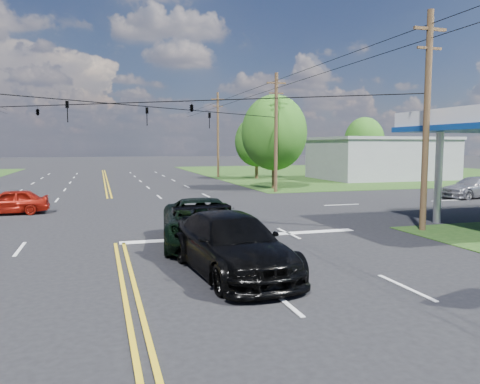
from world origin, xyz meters
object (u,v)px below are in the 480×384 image
object	(u,v)px
tree_far_r	(364,140)
tree_right_b	(257,142)
pole_se	(427,119)
suv_black	(232,244)
pole_ne	(276,131)
pickup_dkgreen	(202,222)
retail_ne	(380,159)
pole_right_far	(218,134)
tree_right_a	(274,133)

from	to	relation	value
tree_far_r	tree_right_b	bearing A→B (deg)	-161.08
pole_se	suv_black	bearing A→B (deg)	-156.91
pole_ne	tree_right_b	distance (m)	15.42
pole_ne	suv_black	distance (m)	24.74
tree_right_b	pickup_dkgreen	xyz separation A→B (m)	(-13.50, -33.12, -3.35)
retail_ne	tree_far_r	world-z (taller)	tree_far_r
suv_black	pickup_dkgreen	bearing A→B (deg)	84.04
pole_se	pole_right_far	bearing A→B (deg)	90.00
retail_ne	tree_right_b	xyz separation A→B (m)	(-13.50, 4.00, 2.02)
tree_right_b	pickup_dkgreen	world-z (taller)	tree_right_b
pole_se	tree_right_b	xyz separation A→B (m)	(3.50, 33.00, -0.70)
retail_ne	pole_right_far	bearing A→B (deg)	154.80
retail_ne	tree_right_b	world-z (taller)	tree_right_b
pole_ne	tree_right_a	size ratio (longest dim) A/B	1.16
tree_right_b	suv_black	size ratio (longest dim) A/B	1.18
pole_se	tree_right_b	bearing A→B (deg)	83.95
tree_right_a	pole_ne	bearing A→B (deg)	-108.43
pole_ne	pickup_dkgreen	size ratio (longest dim) A/B	1.53
tree_right_b	tree_far_r	world-z (taller)	tree_far_r
retail_ne	tree_right_b	size ratio (longest dim) A/B	1.98
pickup_dkgreen	tree_right_a	bearing A→B (deg)	70.00
tree_right_a	tree_far_r	distance (m)	26.91
pole_right_far	pickup_dkgreen	size ratio (longest dim) A/B	1.61
tree_right_b	tree_right_a	bearing A→B (deg)	-101.77
pole_right_far	tree_right_a	bearing A→B (deg)	-86.42
pole_se	suv_black	world-z (taller)	pole_se
tree_right_a	suv_black	bearing A→B (deg)	-113.53
retail_ne	pole_ne	world-z (taller)	pole_ne
pole_ne	suv_black	bearing A→B (deg)	-114.19
pole_right_far	suv_black	xyz separation A→B (m)	(-10.00, -41.26, -4.30)
pole_se	retail_ne	bearing A→B (deg)	59.62
pole_right_far	tree_far_r	distance (m)	21.10
pole_se	pickup_dkgreen	distance (m)	10.79
retail_ne	pole_ne	distance (m)	20.43
tree_far_r	pickup_dkgreen	world-z (taller)	tree_far_r
tree_right_b	retail_ne	bearing A→B (deg)	-16.50
pole_ne	tree_right_b	xyz separation A→B (m)	(3.50, 15.00, -0.70)
retail_ne	pole_right_far	size ratio (longest dim) A/B	1.40
tree_right_b	pole_ne	bearing A→B (deg)	-103.13
retail_ne	suv_black	bearing A→B (deg)	-129.07
pole_ne	tree_right_b	bearing A→B (deg)	76.87
tree_right_a	pickup_dkgreen	distance (m)	24.15
pole_se	suv_black	size ratio (longest dim) A/B	1.58
tree_right_a	pole_se	bearing A→B (deg)	-92.73
pole_right_far	tree_right_b	xyz separation A→B (m)	(3.50, -4.00, -0.95)
tree_right_a	tree_far_r	bearing A→B (deg)	41.99
pole_ne	pickup_dkgreen	xyz separation A→B (m)	(-10.00, -18.12, -4.05)
tree_far_r	pole_right_far	bearing A→B (deg)	-174.56
tree_far_r	pole_ne	bearing A→B (deg)	-135.00
pole_ne	tree_right_a	bearing A→B (deg)	71.57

